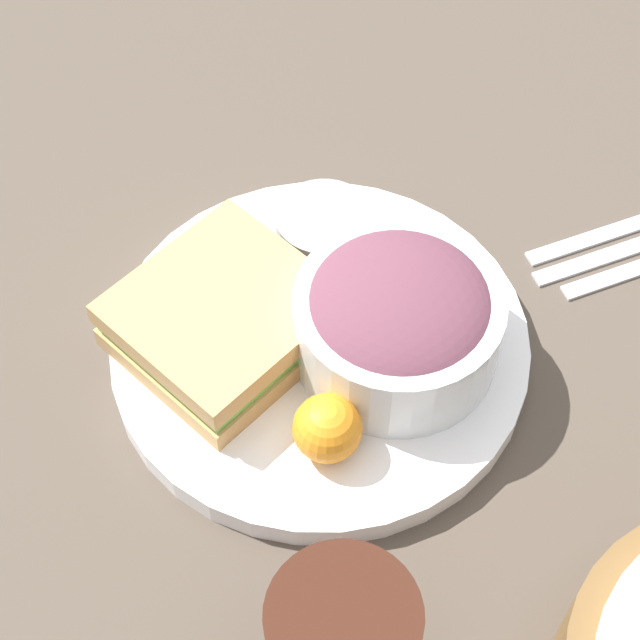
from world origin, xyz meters
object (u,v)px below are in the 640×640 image
at_px(sandwich, 224,320).
at_px(dressing_cup, 324,234).
at_px(fork, 633,224).
at_px(plate, 320,346).
at_px(salad_bowl, 398,319).

relative_size(sandwich, dressing_cup, 2.34).
bearing_deg(fork, plate, -175.94).
xyz_separation_m(dressing_cup, fork, (-0.22, 0.07, -0.04)).
relative_size(sandwich, salad_bowl, 1.17).
height_order(plate, dressing_cup, dressing_cup).
xyz_separation_m(salad_bowl, fork, (-0.22, -0.02, -0.05)).
relative_size(plate, dressing_cup, 4.19).
bearing_deg(sandwich, fork, 173.42).
xyz_separation_m(salad_bowl, dressing_cup, (0.00, -0.09, -0.02)).
bearing_deg(fork, dressing_cup, 167.89).
relative_size(salad_bowl, fork, 0.76).
height_order(dressing_cup, fork, dressing_cup).
bearing_deg(plate, sandwich, -27.27).
bearing_deg(salad_bowl, dressing_cup, -88.73).
distance_m(sandwich, salad_bowl, 0.11).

